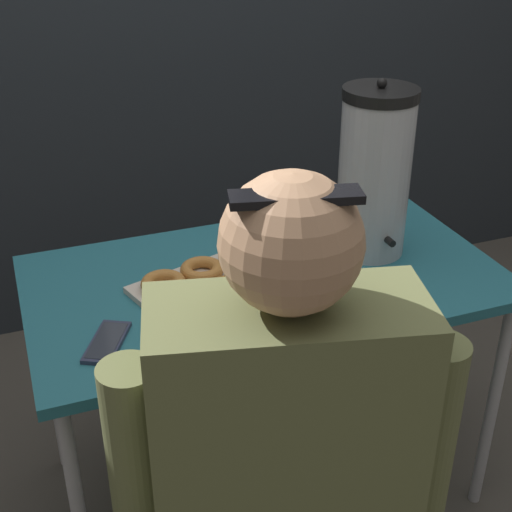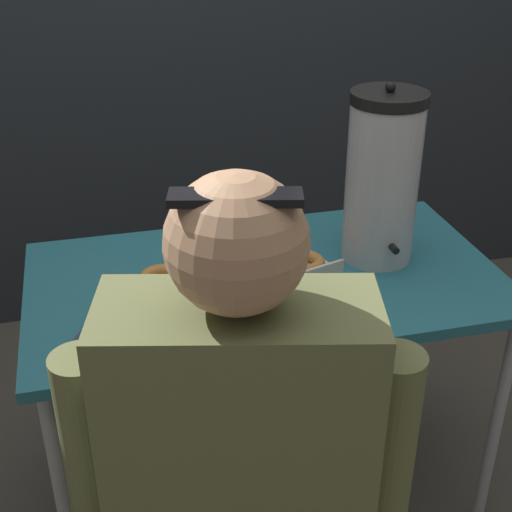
% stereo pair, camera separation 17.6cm
% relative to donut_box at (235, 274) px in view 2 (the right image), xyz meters
% --- Properties ---
extents(ground_plane, '(12.00, 12.00, 0.00)m').
position_rel_donut_box_xyz_m(ground_plane, '(0.08, 0.01, -0.73)').
color(ground_plane, '#4C473F').
extents(folding_table, '(1.18, 0.66, 0.71)m').
position_rel_donut_box_xyz_m(folding_table, '(0.08, 0.01, -0.08)').
color(folding_table, '#236675').
rests_on(folding_table, ground).
extents(donut_box, '(0.54, 0.39, 0.05)m').
position_rel_donut_box_xyz_m(donut_box, '(0.00, 0.00, 0.00)').
color(donut_box, beige).
rests_on(donut_box, folding_table).
extents(coffee_urn, '(0.19, 0.21, 0.46)m').
position_rel_donut_box_xyz_m(coffee_urn, '(0.39, 0.04, 0.20)').
color(coffee_urn, '#B7B7BC').
rests_on(coffee_urn, folding_table).
extents(cell_phone, '(0.13, 0.17, 0.01)m').
position_rel_donut_box_xyz_m(cell_phone, '(-0.34, -0.15, -0.02)').
color(cell_phone, '#2D334C').
rests_on(cell_phone, folding_table).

